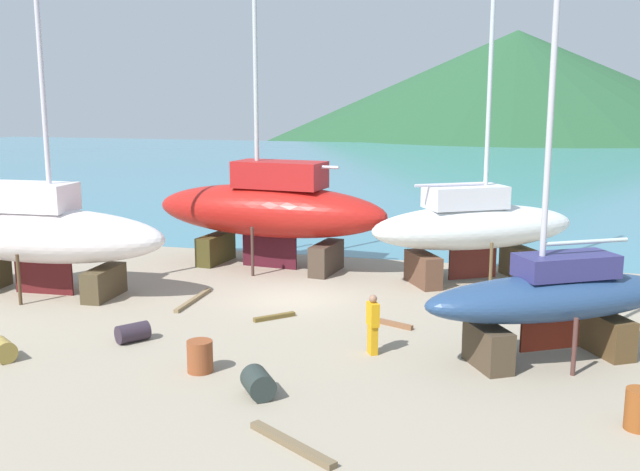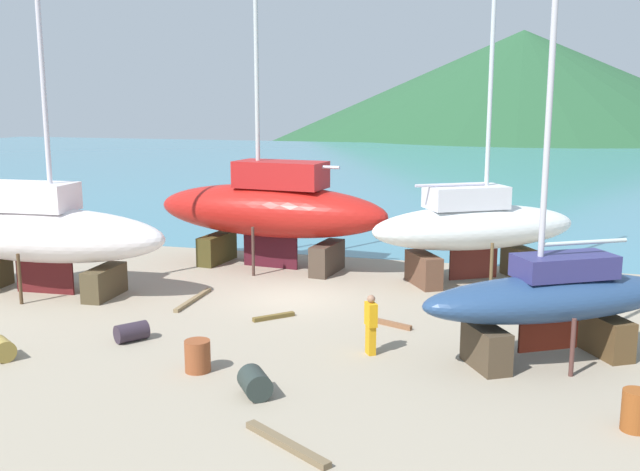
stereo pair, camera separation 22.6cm
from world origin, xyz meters
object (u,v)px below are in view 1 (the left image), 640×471
at_px(barrel_by_slipway, 2,350).
at_px(barrel_ochre, 200,356).
at_px(worker, 373,323).
at_px(sailboat_far_slipway, 473,226).
at_px(barrel_rust_near, 258,383).
at_px(barrel_tipped_center, 133,332).
at_px(sailboat_mid_port, 40,233).
at_px(sailboat_large_starboard, 270,209).
at_px(sailboat_small_center, 553,297).
at_px(barrel_blue_faded, 639,409).

xyz_separation_m(barrel_by_slipway, barrel_ochre, (5.46, 0.61, 0.12)).
relative_size(barrel_by_slipway, barrel_ochre, 1.01).
height_order(worker, barrel_ochre, worker).
height_order(barrel_by_slipway, barrel_ochre, barrel_ochre).
xyz_separation_m(sailboat_far_slipway, barrel_rust_near, (-4.14, -12.43, -1.79)).
bearing_deg(barrel_tipped_center, sailboat_far_slipway, 47.16).
bearing_deg(sailboat_far_slipway, barrel_by_slipway, -165.09).
xyz_separation_m(sailboat_mid_port, sailboat_large_starboard, (6.51, 5.96, 0.24)).
xyz_separation_m(sailboat_small_center, barrel_tipped_center, (-11.52, -1.50, -1.48)).
bearing_deg(barrel_blue_faded, sailboat_large_starboard, 135.49).
xyz_separation_m(sailboat_mid_port, barrel_tipped_center, (5.68, -3.85, -1.93)).
distance_m(barrel_rust_near, barrel_blue_faded, 8.38).
distance_m(sailboat_small_center, barrel_by_slipway, 14.70).
xyz_separation_m(sailboat_small_center, worker, (-4.67, -0.73, -0.88)).
bearing_deg(barrel_tipped_center, sailboat_large_starboard, 85.16).
height_order(sailboat_large_starboard, worker, sailboat_large_starboard).
height_order(barrel_ochre, barrel_blue_faded, barrel_blue_faded).
height_order(sailboat_large_starboard, barrel_by_slipway, sailboat_large_starboard).
bearing_deg(barrel_by_slipway, barrel_blue_faded, -0.17).
bearing_deg(barrel_ochre, barrel_by_slipway, -173.64).
distance_m(sailboat_small_center, barrel_tipped_center, 11.71).
xyz_separation_m(barrel_by_slipway, barrel_blue_faded, (15.79, -0.05, 0.15)).
distance_m(barrel_by_slipway, barrel_rust_near, 7.44).
xyz_separation_m(worker, barrel_by_slipway, (-9.47, -3.05, -0.57)).
relative_size(sailboat_small_center, worker, 7.62).
relative_size(sailboat_mid_port, barrel_by_slipway, 17.31).
height_order(sailboat_far_slipway, sailboat_mid_port, sailboat_far_slipway).
xyz_separation_m(barrel_ochre, barrel_tipped_center, (-2.84, 1.67, -0.14)).
bearing_deg(barrel_tipped_center, barrel_ochre, -30.46).
height_order(sailboat_small_center, barrel_rust_near, sailboat_small_center).
relative_size(barrel_by_slipway, barrel_rust_near, 0.92).
height_order(sailboat_small_center, sailboat_mid_port, sailboat_mid_port).
xyz_separation_m(sailboat_small_center, barrel_ochre, (-8.68, -3.18, -1.34)).
distance_m(barrel_rust_near, barrel_tipped_center, 5.56).
height_order(sailboat_small_center, sailboat_large_starboard, sailboat_large_starboard).
bearing_deg(sailboat_far_slipway, worker, -134.30).
distance_m(sailboat_large_starboard, barrel_blue_faded, 17.43).
bearing_deg(barrel_blue_faded, barrel_rust_near, -176.95).
relative_size(barrel_rust_near, barrel_blue_faded, 1.01).
xyz_separation_m(sailboat_large_starboard, worker, (6.02, -9.04, -1.58)).
height_order(sailboat_small_center, worker, sailboat_small_center).
bearing_deg(sailboat_small_center, sailboat_large_starboard, -68.31).
distance_m(barrel_ochre, barrel_rust_near, 2.26).
bearing_deg(barrel_by_slipway, barrel_tipped_center, 41.10).
distance_m(worker, barrel_rust_near, 4.12).
bearing_deg(sailboat_large_starboard, sailboat_far_slipway, -174.67).
bearing_deg(worker, barrel_rust_near, -150.70).
distance_m(sailboat_small_center, sailboat_far_slipway, 8.56).
distance_m(sailboat_mid_port, barrel_rust_near, 12.55).
xyz_separation_m(barrel_rust_near, barrel_tipped_center, (-4.81, 2.77, -0.06)).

